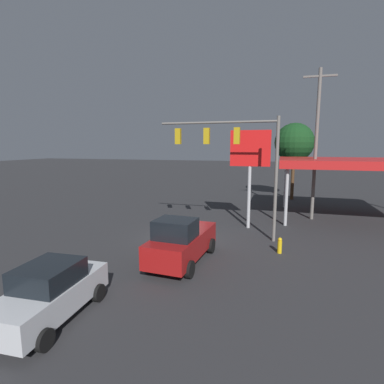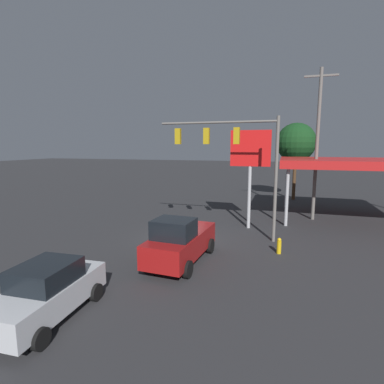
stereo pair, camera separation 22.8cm
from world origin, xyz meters
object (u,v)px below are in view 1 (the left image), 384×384
(traffic_signal_assembly, at_px, (233,149))
(pickup_parked, at_px, (181,241))
(fire_hydrant, at_px, (280,245))
(street_tree, at_px, (294,143))
(utility_pole, at_px, (316,142))
(sedan_far, at_px, (50,292))
(price_sign, at_px, (250,154))

(traffic_signal_assembly, bearing_deg, pickup_parked, 70.89)
(traffic_signal_assembly, distance_m, fire_hydrant, 6.34)
(traffic_signal_assembly, bearing_deg, street_tree, -104.88)
(traffic_signal_assembly, height_order, pickup_parked, traffic_signal_assembly)
(utility_pole, relative_size, fire_hydrant, 13.16)
(traffic_signal_assembly, height_order, sedan_far, traffic_signal_assembly)
(street_tree, relative_size, fire_hydrant, 9.37)
(traffic_signal_assembly, distance_m, street_tree, 16.22)
(utility_pole, height_order, fire_hydrant, utility_pole)
(sedan_far, relative_size, street_tree, 0.54)
(price_sign, relative_size, sedan_far, 1.53)
(pickup_parked, bearing_deg, price_sign, 165.12)
(traffic_signal_assembly, height_order, price_sign, traffic_signal_assembly)
(sedan_far, bearing_deg, price_sign, 156.34)
(price_sign, bearing_deg, pickup_parked, 71.60)
(fire_hydrant, bearing_deg, pickup_parked, 30.67)
(sedan_far, relative_size, fire_hydrant, 5.09)
(pickup_parked, xyz_separation_m, sedan_far, (2.65, 5.94, -0.16))
(price_sign, xyz_separation_m, sedan_far, (5.16, 13.49, -4.27))
(pickup_parked, height_order, street_tree, street_tree)
(street_tree, height_order, fire_hydrant, street_tree)
(sedan_far, bearing_deg, street_tree, 159.48)
(utility_pole, bearing_deg, price_sign, 41.31)
(utility_pole, bearing_deg, fire_hydrant, 74.71)
(fire_hydrant, bearing_deg, sedan_far, 49.87)
(utility_pole, relative_size, street_tree, 1.41)
(traffic_signal_assembly, bearing_deg, fire_hydrant, 144.91)
(utility_pole, height_order, pickup_parked, utility_pole)
(sedan_far, bearing_deg, utility_pole, 148.16)
(sedan_far, distance_m, fire_hydrant, 11.44)
(pickup_parked, bearing_deg, sedan_far, -20.54)
(utility_pole, relative_size, sedan_far, 2.58)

